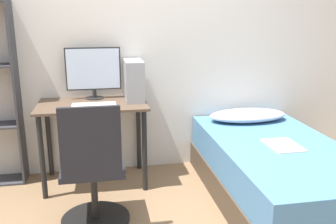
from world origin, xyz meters
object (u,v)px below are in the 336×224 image
(bed, at_px, (277,173))
(pc_tower, at_px, (134,80))
(monitor, at_px, (93,71))
(office_chair, at_px, (93,180))
(keyboard, at_px, (94,105))

(bed, distance_m, pc_tower, 1.47)
(monitor, height_order, pc_tower, monitor)
(office_chair, height_order, pc_tower, pc_tower)
(office_chair, xyz_separation_m, pc_tower, (0.38, 0.83, 0.56))
(bed, xyz_separation_m, keyboard, (-1.45, 0.52, 0.51))
(monitor, bearing_deg, pc_tower, -16.92)
(monitor, xyz_separation_m, pc_tower, (0.35, -0.11, -0.08))
(monitor, relative_size, pc_tower, 1.32)
(bed, distance_m, monitor, 1.83)
(keyboard, xyz_separation_m, pc_tower, (0.36, 0.20, 0.17))
(bed, height_order, keyboard, keyboard)
(bed, bearing_deg, monitor, 150.15)
(office_chair, distance_m, monitor, 1.13)
(office_chair, height_order, keyboard, office_chair)
(office_chair, bearing_deg, pc_tower, 65.29)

